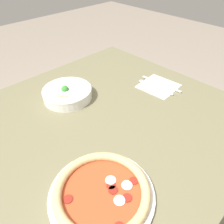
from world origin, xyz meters
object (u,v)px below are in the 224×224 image
bowl (67,93)px  knife (163,85)px  pizza (102,192)px  fork (156,87)px

bowl → knife: bowl is taller
pizza → bowl: 0.50m
fork → knife: (0.05, -0.01, -0.00)m
fork → knife: bearing=-102.6°
pizza → fork: pizza is taller
bowl → fork: (0.35, -0.23, -0.02)m
pizza → bowl: bearing=65.3°
pizza → bowl: (0.21, 0.46, 0.01)m
pizza → fork: (0.56, 0.23, -0.01)m
knife → bowl: bearing=55.9°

